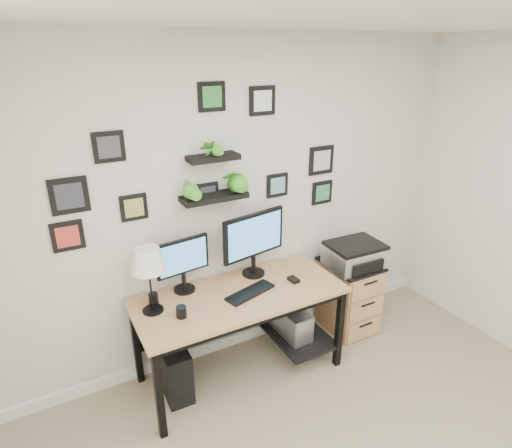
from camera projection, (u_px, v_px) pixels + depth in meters
room at (247, 335)px, 3.90m from camera, size 4.00×4.00×4.00m
desk at (242, 304)px, 3.33m from camera, size 1.60×0.70×0.75m
monitor_left at (183, 261)px, 3.18m from camera, size 0.42×0.18×0.43m
monitor_right at (254, 239)px, 3.39m from camera, size 0.57×0.22×0.54m
keyboard at (250, 292)px, 3.24m from camera, size 0.43×0.24×0.02m
mouse at (294, 280)px, 3.41m from camera, size 0.07×0.10×0.03m
table_lamp at (148, 261)px, 2.88m from camera, size 0.24×0.24×0.49m
mug at (181, 312)px, 2.94m from camera, size 0.07×0.07×0.08m
pen_cup at (154, 299)px, 3.09m from camera, size 0.07×0.07×0.09m
pc_tower_black at (173, 368)px, 3.26m from camera, size 0.20×0.43×0.42m
pc_tower_grey at (290, 329)px, 3.70m from camera, size 0.21×0.45×0.43m
file_cabinet at (348, 295)px, 3.99m from camera, size 0.43×0.53×0.67m
printer at (355, 255)px, 3.78m from camera, size 0.49×0.40×0.21m
wall_decor at (213, 171)px, 3.12m from camera, size 2.29×0.18×1.07m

